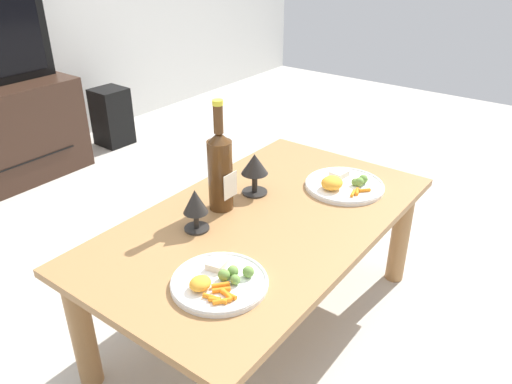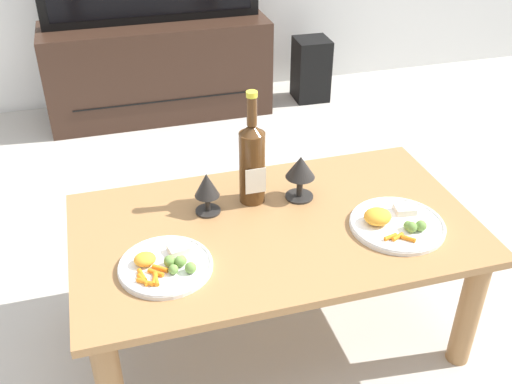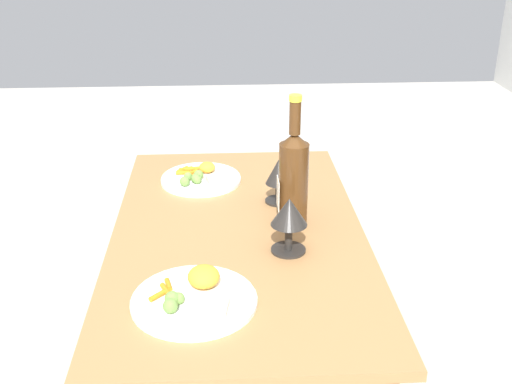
{
  "view_description": "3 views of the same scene",
  "coord_description": "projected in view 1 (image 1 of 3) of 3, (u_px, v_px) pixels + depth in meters",
  "views": [
    {
      "loc": [
        -1.1,
        -0.79,
        1.25
      ],
      "look_at": [
        0.01,
        0.04,
        0.51
      ],
      "focal_mm": 34.88,
      "sensor_mm": 36.0,
      "label": 1
    },
    {
      "loc": [
        -0.45,
        -1.35,
        1.46
      ],
      "look_at": [
        -0.05,
        0.04,
        0.54
      ],
      "focal_mm": 41.49,
      "sensor_mm": 36.0,
      "label": 2
    },
    {
      "loc": [
        1.53,
        -0.04,
        1.24
      ],
      "look_at": [
        -0.04,
        0.05,
        0.53
      ],
      "focal_mm": 44.78,
      "sensor_mm": 36.0,
      "label": 3
    }
  ],
  "objects": [
    {
      "name": "dinner_plate_left",
      "position": [
        219.0,
        281.0,
        1.28
      ],
      "size": [
        0.25,
        0.25,
        0.04
      ],
      "color": "white",
      "rests_on": "dining_table"
    },
    {
      "name": "ground_plane",
      "position": [
        263.0,
        322.0,
        1.79
      ],
      "size": [
        6.4,
        6.4,
        0.0
      ],
      "primitive_type": "plane",
      "color": "#B7B2A8"
    },
    {
      "name": "wine_bottle",
      "position": [
        220.0,
        168.0,
        1.57
      ],
      "size": [
        0.08,
        0.08,
        0.37
      ],
      "color": "#4C2D14",
      "rests_on": "dining_table"
    },
    {
      "name": "dinner_plate_right",
      "position": [
        343.0,
        184.0,
        1.76
      ],
      "size": [
        0.28,
        0.28,
        0.06
      ],
      "color": "white",
      "rests_on": "dining_table"
    },
    {
      "name": "goblet_right",
      "position": [
        255.0,
        167.0,
        1.68
      ],
      "size": [
        0.09,
        0.09,
        0.15
      ],
      "color": "black",
      "rests_on": "dining_table"
    },
    {
      "name": "dining_table",
      "position": [
        263.0,
        237.0,
        1.62
      ],
      "size": [
        1.19,
        0.68,
        0.44
      ],
      "color": "#9E7042",
      "rests_on": "ground_plane"
    },
    {
      "name": "goblet_left",
      "position": [
        195.0,
        204.0,
        1.48
      ],
      "size": [
        0.08,
        0.08,
        0.13
      ],
      "color": "black",
      "rests_on": "dining_table"
    },
    {
      "name": "floor_speaker",
      "position": [
        112.0,
        117.0,
        3.2
      ],
      "size": [
        0.2,
        0.2,
        0.37
      ],
      "primitive_type": "cube",
      "rotation": [
        0.0,
        0.0,
        -0.03
      ],
      "color": "black",
      "rests_on": "ground_plane"
    }
  ]
}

